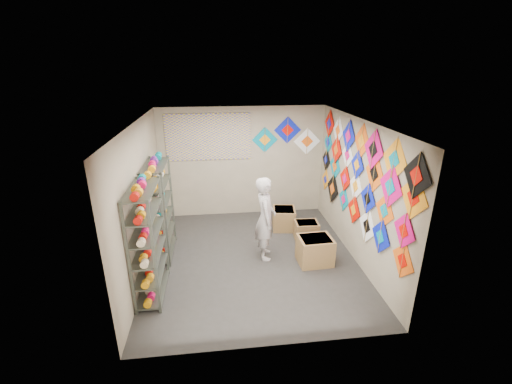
{
  "coord_description": "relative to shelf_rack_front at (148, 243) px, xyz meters",
  "views": [
    {
      "loc": [
        -0.64,
        -5.84,
        3.65
      ],
      "look_at": [
        0.1,
        0.3,
        1.3
      ],
      "focal_mm": 24.0,
      "sensor_mm": 36.0,
      "label": 1
    }
  ],
  "objects": [
    {
      "name": "carton_c",
      "position": [
        2.65,
        2.11,
        -0.71
      ],
      "size": [
        0.58,
        0.62,
        0.49
      ],
      "primitive_type": "cube",
      "rotation": [
        0.0,
        0.0,
        -0.14
      ],
      "color": "olive",
      "rests_on": "ground"
    },
    {
      "name": "ground",
      "position": [
        1.78,
        0.85,
        -0.95
      ],
      "size": [
        4.5,
        4.5,
        0.0
      ],
      "primitive_type": "plane",
      "color": "#2D2A27"
    },
    {
      "name": "room_walls",
      "position": [
        1.78,
        0.85,
        0.69
      ],
      "size": [
        4.5,
        4.5,
        4.5
      ],
      "color": "tan",
      "rests_on": "ground"
    },
    {
      "name": "shopkeeper",
      "position": [
        2.03,
        0.92,
        -0.12
      ],
      "size": [
        0.65,
        0.47,
        1.67
      ],
      "primitive_type": "imported",
      "rotation": [
        0.0,
        0.0,
        1.51
      ],
      "color": "#BFADA5",
      "rests_on": "ground"
    },
    {
      "name": "string_spools",
      "position": [
        -0.0,
        0.65,
        0.1
      ],
      "size": [
        0.12,
        2.36,
        0.12
      ],
      "color": "#E90F59",
      "rests_on": "ground"
    },
    {
      "name": "carton_a",
      "position": [
        2.95,
        0.58,
        -0.69
      ],
      "size": [
        0.66,
        0.56,
        0.53
      ],
      "primitive_type": "cube",
      "rotation": [
        0.0,
        0.0,
        0.05
      ],
      "color": "olive",
      "rests_on": "ground"
    },
    {
      "name": "poster",
      "position": [
        0.98,
        3.08,
        1.05
      ],
      "size": [
        2.0,
        0.01,
        1.1
      ],
      "primitive_type": "cube",
      "color": "#5A4DA8",
      "rests_on": "room_walls"
    },
    {
      "name": "shelf_rack_front",
      "position": [
        0.0,
        0.0,
        0.0
      ],
      "size": [
        0.4,
        1.1,
        1.9
      ],
      "primitive_type": "cube",
      "color": "#4C5147",
      "rests_on": "ground"
    },
    {
      "name": "shelf_rack_back",
      "position": [
        0.0,
        1.3,
        0.0
      ],
      "size": [
        0.4,
        1.1,
        1.9
      ],
      "primitive_type": "cube",
      "color": "#4C5147",
      "rests_on": "ground"
    },
    {
      "name": "carton_b",
      "position": [
        3.03,
        1.52,
        -0.75
      ],
      "size": [
        0.52,
        0.43,
        0.41
      ],
      "primitive_type": "cube",
      "rotation": [
        0.0,
        0.0,
        -0.05
      ],
      "color": "olive",
      "rests_on": "ground"
    },
    {
      "name": "back_wall_kites",
      "position": [
        2.88,
        3.09,
        1.0
      ],
      "size": [
        1.7,
        0.02,
        0.95
      ],
      "color": "#0084A2",
      "rests_on": "room_walls"
    },
    {
      "name": "kite_wall_display",
      "position": [
        3.76,
        0.76,
        0.74
      ],
      "size": [
        0.06,
        4.26,
        2.07
      ],
      "color": "#F95E0F",
      "rests_on": "room_walls"
    }
  ]
}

